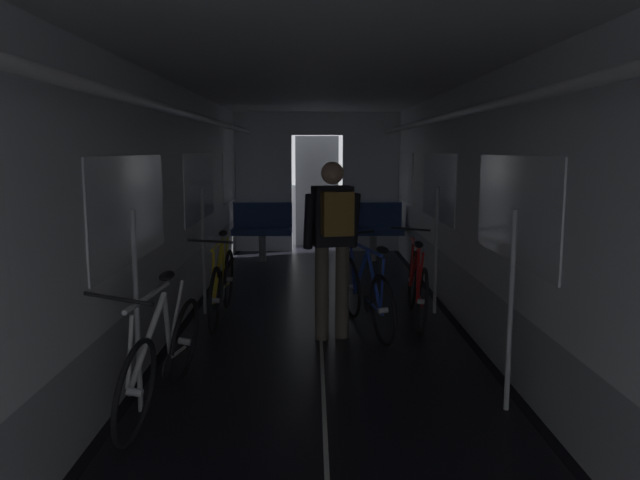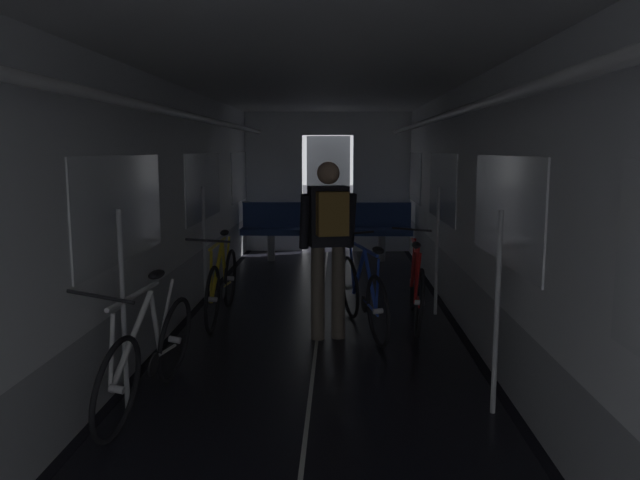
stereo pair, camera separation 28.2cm
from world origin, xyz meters
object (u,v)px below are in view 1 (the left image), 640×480
bench_seat_far_right (373,226)px  person_cyclist_aisle (333,234)px  bicycle_blue_in_aisle (366,293)px  bicycle_white (162,357)px  bench_seat_far_left (262,226)px  bicycle_red (417,286)px  bicycle_yellow (222,284)px

bench_seat_far_right → person_cyclist_aisle: (-0.79, -4.32, 0.45)m
bicycle_blue_in_aisle → bicycle_white: bearing=-129.6°
bench_seat_far_left → bicycle_white: (-0.22, -5.94, -0.19)m
bicycle_red → bench_seat_far_left: bearing=117.4°
bicycle_red → bicycle_white: bearing=-133.7°
bicycle_red → bicycle_yellow: 2.06m
bicycle_blue_in_aisle → bicycle_red: bearing=31.2°
bicycle_red → bicycle_blue_in_aisle: (-0.57, -0.34, 0.00)m
person_cyclist_aisle → bicycle_white: bearing=-127.2°
bicycle_white → bicycle_red: (2.13, 2.24, 0.00)m
bicycle_white → bicycle_red: 3.09m
bench_seat_far_right → bicycle_yellow: bearing=-118.2°
bicycle_yellow → bicycle_white: bearing=-91.9°
bicycle_yellow → bicycle_blue_in_aisle: same height
bicycle_blue_in_aisle → bicycle_yellow: bearing=163.9°
bench_seat_far_right → person_cyclist_aisle: bearing=-100.3°
bicycle_red → person_cyclist_aisle: (-0.90, -0.62, 0.63)m
bicycle_yellow → bicycle_blue_in_aisle: size_ratio=1.02×
person_cyclist_aisle → bicycle_red: bearing=34.2°
bench_seat_far_right → bicycle_blue_in_aisle: size_ratio=0.59×
person_cyclist_aisle → bicycle_blue_in_aisle: person_cyclist_aisle is taller
bench_seat_far_left → bicycle_red: bearing=-62.6°
bicycle_white → bicycle_yellow: 2.33m
bicycle_red → bicycle_blue_in_aisle: 0.66m
bench_seat_far_right → bicycle_blue_in_aisle: bearing=-96.3°
bicycle_white → person_cyclist_aisle: 2.13m
bicycle_white → bicycle_red: bearing=46.3°
bench_seat_far_left → bicycle_white: bicycle_white is taller
bench_seat_far_right → bicycle_yellow: (-1.94, -3.62, -0.18)m
bicycle_white → bench_seat_far_left: bearing=87.9°
bench_seat_far_left → bicycle_white: bearing=-92.1°
bench_seat_far_left → bicycle_blue_in_aisle: 4.27m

